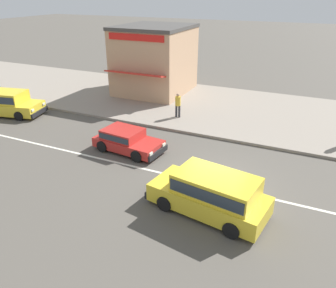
{
  "coord_description": "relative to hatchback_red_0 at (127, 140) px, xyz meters",
  "views": [
    {
      "loc": [
        3.1,
        -11.51,
        7.52
      ],
      "look_at": [
        -2.78,
        1.37,
        0.8
      ],
      "focal_mm": 35.0,
      "sensor_mm": 36.0,
      "label": 1
    }
  ],
  "objects": [
    {
      "name": "ground_plane",
      "position": [
        5.11,
        -1.39,
        -0.59
      ],
      "size": [
        160.0,
        160.0,
        0.0
      ],
      "primitive_type": "plane",
      "color": "#544F47"
    },
    {
      "name": "lane_centre_stripe",
      "position": [
        5.11,
        -1.39,
        -0.58
      ],
      "size": [
        50.4,
        0.14,
        0.01
      ],
      "primitive_type": "cube",
      "color": "silver",
      "rests_on": "ground"
    },
    {
      "name": "kerb_strip",
      "position": [
        5.11,
        8.18,
        -0.51
      ],
      "size": [
        68.0,
        10.0,
        0.15
      ],
      "primitive_type": "cube",
      "color": "gray",
      "rests_on": "ground"
    },
    {
      "name": "hatchback_red_0",
      "position": [
        0.0,
        0.0,
        0.0
      ],
      "size": [
        3.7,
        2.08,
        1.1
      ],
      "color": "red",
      "rests_on": "ground"
    },
    {
      "name": "minivan_yellow_1",
      "position": [
        5.51,
        -3.16,
        0.26
      ],
      "size": [
        4.67,
        2.53,
        1.56
      ],
      "color": "yellow",
      "rests_on": "ground"
    },
    {
      "name": "minivan_yellow_2",
      "position": [
        -9.99,
        1.31,
        0.26
      ],
      "size": [
        4.83,
        2.73,
        1.56
      ],
      "color": "yellow",
      "rests_on": "ground"
    },
    {
      "name": "pedestrian_near_clock",
      "position": [
        0.65,
        5.15,
        0.46
      ],
      "size": [
        0.34,
        0.34,
        1.55
      ],
      "color": "#333338",
      "rests_on": "kerb_strip"
    },
    {
      "name": "shopfront_corner_warung",
      "position": [
        -3.29,
        9.84,
        2.05
      ],
      "size": [
        5.08,
        6.45,
        4.97
      ],
      "color": "tan",
      "rests_on": "kerb_strip"
    }
  ]
}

